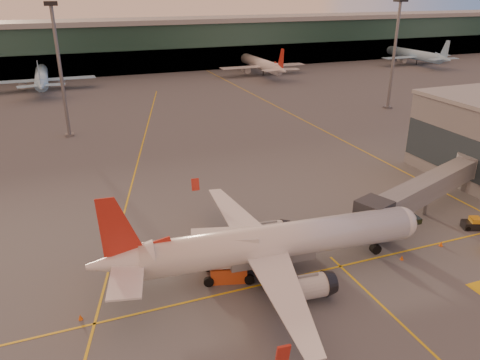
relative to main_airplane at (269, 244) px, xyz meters
name	(u,v)px	position (x,y,z in m)	size (l,w,h in m)	color
ground	(324,304)	(2.82, -6.71, -3.48)	(600.00, 600.00, 0.00)	#4C4F54
taxi_markings	(153,162)	(-4.50, 37.78, -3.48)	(100.12, 173.00, 0.01)	gold
terminal	(116,46)	(2.82, 135.09, 5.28)	(400.00, 20.00, 17.60)	#19382D
mast_west_near	(59,61)	(-17.18, 59.29, 11.38)	(2.40, 2.40, 25.60)	slate
mast_east_near	(395,47)	(57.82, 55.29, 11.38)	(2.40, 2.40, 25.60)	slate
distant_aircraft_row	(58,88)	(-18.18, 111.29, -3.48)	(290.00, 34.00, 13.00)	#98D2FF
main_airplane	(269,244)	(0.00, 0.00, 0.00)	(35.55, 32.08, 10.72)	white
jet_bridge	(433,186)	(26.34, 5.54, 0.26)	(27.42, 12.39, 5.48)	slate
catering_truck	(225,253)	(-4.46, 0.84, -0.55)	(7.18, 4.59, 5.16)	#C3481B
pushback_tug	(475,224)	(28.12, -0.39, -2.88)	(3.26, 2.53, 1.49)	black
cone_nose	(441,244)	(21.15, -2.24, -3.21)	(0.45, 0.45, 0.57)	#EC5F0C
cone_tail	(80,317)	(-19.01, -0.65, -3.23)	(0.42, 0.42, 0.53)	#EC5F0C
cone_wing_left	(216,200)	(0.54, 18.78, -3.25)	(0.38, 0.38, 0.48)	#EC5F0C
cone_fwd	(402,258)	(14.91, -3.01, -3.24)	(0.40, 0.40, 0.51)	#EC5F0C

